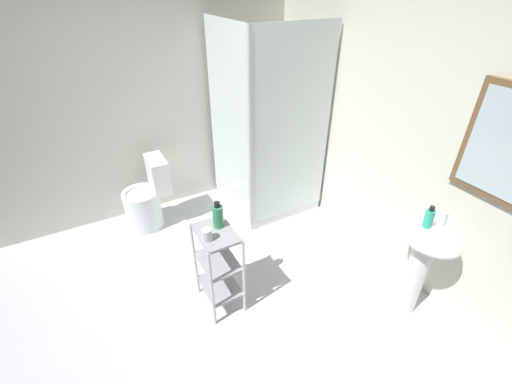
# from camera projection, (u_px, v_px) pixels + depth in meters

# --- Properties ---
(ground_plane) EXTENTS (4.20, 4.20, 0.02)m
(ground_plane) POSITION_uv_depth(u_px,v_px,m) (203.00, 326.00, 2.64)
(ground_plane) COLOR silver
(wall_back) EXTENTS (4.20, 0.14, 2.50)m
(wall_back) POSITION_uv_depth(u_px,v_px,m) (408.00, 131.00, 2.70)
(wall_back) COLOR silver
(wall_back) RESTS_ON ground_plane
(wall_left) EXTENTS (0.10, 4.20, 2.50)m
(wall_left) POSITION_uv_depth(u_px,v_px,m) (125.00, 102.00, 3.33)
(wall_left) COLOR silver
(wall_left) RESTS_ON ground_plane
(shower_stall) EXTENTS (0.92, 0.92, 2.00)m
(shower_stall) POSITION_uv_depth(u_px,v_px,m) (263.00, 171.00, 3.76)
(shower_stall) COLOR white
(shower_stall) RESTS_ON ground_plane
(pedestal_sink) EXTENTS (0.46, 0.37, 0.81)m
(pedestal_sink) POSITION_uv_depth(u_px,v_px,m) (422.00, 254.00, 2.47)
(pedestal_sink) COLOR white
(pedestal_sink) RESTS_ON ground_plane
(sink_faucet) EXTENTS (0.03, 0.03, 0.10)m
(sink_faucet) POSITION_uv_depth(u_px,v_px,m) (445.00, 219.00, 2.37)
(sink_faucet) COLOR silver
(sink_faucet) RESTS_ON pedestal_sink
(toilet) EXTENTS (0.37, 0.49, 0.76)m
(toilet) POSITION_uv_depth(u_px,v_px,m) (147.00, 200.00, 3.55)
(toilet) COLOR white
(toilet) RESTS_ON ground_plane
(storage_cart) EXTENTS (0.38, 0.28, 0.74)m
(storage_cart) POSITION_uv_depth(u_px,v_px,m) (218.00, 263.00, 2.60)
(storage_cart) COLOR silver
(storage_cart) RESTS_ON ground_plane
(hand_soap_bottle) EXTENTS (0.06, 0.06, 0.17)m
(hand_soap_bottle) POSITION_uv_depth(u_px,v_px,m) (429.00, 218.00, 2.34)
(hand_soap_bottle) COLOR #2DBC99
(hand_soap_bottle) RESTS_ON pedestal_sink
(body_wash_bottle_green) EXTENTS (0.08, 0.08, 0.22)m
(body_wash_bottle_green) POSITION_uv_depth(u_px,v_px,m) (218.00, 216.00, 2.44)
(body_wash_bottle_green) COLOR #368E5C
(body_wash_bottle_green) RESTS_ON storage_cart
(rinse_cup) EXTENTS (0.07, 0.07, 0.09)m
(rinse_cup) POSITION_uv_depth(u_px,v_px,m) (207.00, 235.00, 2.34)
(rinse_cup) COLOR silver
(rinse_cup) RESTS_ON storage_cart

